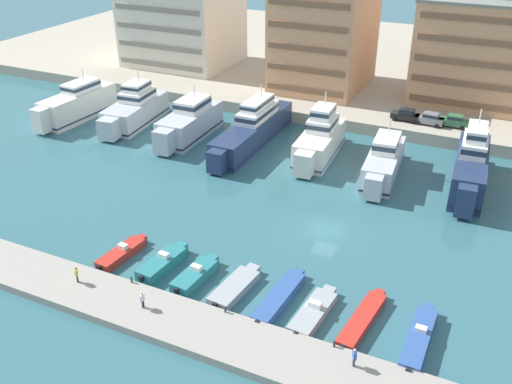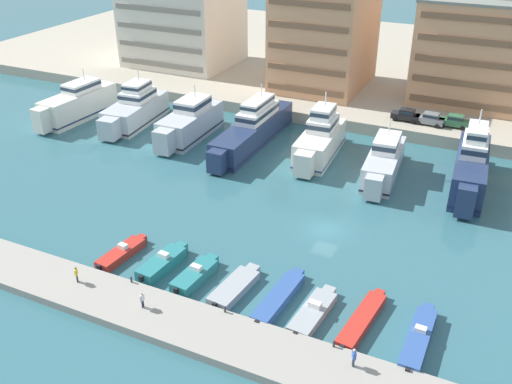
% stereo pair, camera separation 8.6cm
% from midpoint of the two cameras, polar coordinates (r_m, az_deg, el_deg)
% --- Properties ---
extents(ground_plane, '(400.00, 400.00, 0.00)m').
position_cam_midpoint_polar(ground_plane, '(61.49, 7.03, -3.74)').
color(ground_plane, '#336670').
extents(quay_promenade, '(180.00, 70.00, 1.81)m').
position_cam_midpoint_polar(quay_promenade, '(117.45, 17.20, 11.57)').
color(quay_promenade, '#ADA38E').
rests_on(quay_promenade, ground).
extents(pier_dock, '(120.00, 5.42, 0.78)m').
position_cam_midpoint_polar(pier_dock, '(46.69, -1.11, -15.07)').
color(pier_dock, '#9E998E').
rests_on(pier_dock, ground).
extents(yacht_ivory_far_left, '(4.81, 16.24, 7.45)m').
position_cam_midpoint_polar(yacht_ivory_far_left, '(93.87, -17.38, 8.40)').
color(yacht_ivory_far_left, silver).
rests_on(yacht_ivory_far_left, ground).
extents(yacht_silver_left, '(5.92, 15.93, 7.98)m').
position_cam_midpoint_polar(yacht_silver_left, '(89.67, -12.00, 8.09)').
color(yacht_silver_left, silver).
rests_on(yacht_silver_left, ground).
extents(yacht_silver_mid_left, '(4.76, 15.36, 7.30)m').
position_cam_midpoint_polar(yacht_silver_mid_left, '(83.24, -6.64, 6.92)').
color(yacht_silver_mid_left, silver).
rests_on(yacht_silver_mid_left, ground).
extents(yacht_navy_center_left, '(3.94, 22.32, 7.96)m').
position_cam_midpoint_polar(yacht_navy_center_left, '(80.51, -0.24, 6.36)').
color(yacht_navy_center_left, navy).
rests_on(yacht_navy_center_left, ground).
extents(yacht_ivory_center, '(4.91, 15.10, 8.52)m').
position_cam_midpoint_polar(yacht_ivory_center, '(76.92, 6.42, 5.22)').
color(yacht_ivory_center, silver).
rests_on(yacht_ivory_center, ground).
extents(yacht_silver_center_right, '(4.64, 14.87, 6.73)m').
position_cam_midpoint_polar(yacht_silver_center_right, '(72.96, 12.68, 2.96)').
color(yacht_silver_center_right, silver).
rests_on(yacht_silver_center_right, ground).
extents(yacht_navy_mid_right, '(4.61, 17.56, 9.17)m').
position_cam_midpoint_polar(yacht_navy_mid_right, '(73.09, 20.73, 2.43)').
color(yacht_navy_mid_right, navy).
rests_on(yacht_navy_mid_right, ground).
extents(motorboat_red_far_left, '(2.15, 6.60, 1.31)m').
position_cam_midpoint_polar(motorboat_red_far_left, '(58.12, -13.23, -5.94)').
color(motorboat_red_far_left, red).
rests_on(motorboat_red_far_left, ground).
extents(motorboat_teal_left, '(2.39, 6.71, 1.56)m').
position_cam_midpoint_polar(motorboat_teal_left, '(55.75, -9.27, -6.98)').
color(motorboat_teal_left, teal).
rests_on(motorboat_teal_left, ground).
extents(motorboat_teal_mid_left, '(2.32, 6.34, 1.43)m').
position_cam_midpoint_polar(motorboat_teal_mid_left, '(53.87, -6.04, -8.22)').
color(motorboat_teal_mid_left, teal).
rests_on(motorboat_teal_mid_left, ground).
extents(motorboat_grey_center_left, '(2.69, 7.00, 0.85)m').
position_cam_midpoint_polar(motorboat_grey_center_left, '(52.32, -2.07, -9.47)').
color(motorboat_grey_center_left, '#9EA3A8').
rests_on(motorboat_grey_center_left, ground).
extents(motorboat_blue_center, '(2.17, 8.58, 0.87)m').
position_cam_midpoint_polar(motorboat_blue_center, '(51.17, 2.38, -10.46)').
color(motorboat_blue_center, '#33569E').
rests_on(motorboat_blue_center, ground).
extents(motorboat_grey_center_right, '(2.49, 7.29, 1.29)m').
position_cam_midpoint_polar(motorboat_grey_center_right, '(49.87, 5.81, -11.84)').
color(motorboat_grey_center_right, '#9EA3A8').
rests_on(motorboat_grey_center_right, ground).
extents(motorboat_red_mid_right, '(2.41, 8.55, 0.86)m').
position_cam_midpoint_polar(motorboat_red_mid_right, '(49.68, 10.61, -12.45)').
color(motorboat_red_mid_right, red).
rests_on(motorboat_red_mid_right, ground).
extents(motorboat_blue_right, '(1.74, 8.47, 1.39)m').
position_cam_midpoint_polar(motorboat_blue_right, '(48.82, 16.00, -13.91)').
color(motorboat_blue_right, '#33569E').
rests_on(motorboat_blue_right, ground).
extents(car_black_far_left, '(4.14, 2.01, 1.80)m').
position_cam_midpoint_polar(car_black_far_left, '(87.09, 14.82, 7.50)').
color(car_black_far_left, black).
rests_on(car_black_far_left, quay_promenade).
extents(car_grey_left, '(4.22, 2.16, 1.80)m').
position_cam_midpoint_polar(car_grey_left, '(86.48, 17.04, 7.04)').
color(car_grey_left, slate).
rests_on(car_grey_left, quay_promenade).
extents(car_green_mid_left, '(4.13, 1.97, 1.80)m').
position_cam_midpoint_polar(car_green_mid_left, '(86.72, 19.25, 6.75)').
color(car_green_mid_left, '#2D6642').
rests_on(car_green_mid_left, quay_promenade).
extents(apartment_block_far_left, '(19.42, 17.03, 18.70)m').
position_cam_midpoint_polar(apartment_block_far_left, '(113.30, -7.29, 16.86)').
color(apartment_block_far_left, silver).
rests_on(apartment_block_far_left, quay_promenade).
extents(apartment_block_left, '(14.28, 17.72, 19.04)m').
position_cam_midpoint_polar(apartment_block_left, '(98.97, 6.97, 15.31)').
color(apartment_block_left, tan).
rests_on(apartment_block_left, quay_promenade).
extents(apartment_block_mid_left, '(19.19, 12.85, 18.06)m').
position_cam_midpoint_polar(apartment_block_mid_left, '(96.31, 21.58, 12.92)').
color(apartment_block_mid_left, tan).
rests_on(apartment_block_mid_left, quay_promenade).
extents(pedestrian_near_edge, '(0.43, 0.57, 1.68)m').
position_cam_midpoint_polar(pedestrian_near_edge, '(44.47, 9.82, -15.86)').
color(pedestrian_near_edge, '#282D3D').
rests_on(pedestrian_near_edge, pier_dock).
extents(pedestrian_mid_deck, '(0.23, 0.61, 1.56)m').
position_cam_midpoint_polar(pedestrian_mid_deck, '(49.86, -11.27, -10.41)').
color(pedestrian_mid_deck, '#282D3D').
rests_on(pedestrian_mid_deck, pier_dock).
extents(pedestrian_far_side, '(0.43, 0.54, 1.62)m').
position_cam_midpoint_polar(pedestrian_far_side, '(54.16, -17.49, -7.74)').
color(pedestrian_far_side, '#282D3D').
rests_on(pedestrian_far_side, pier_dock).
extents(bollard_west, '(0.20, 0.20, 0.61)m').
position_cam_midpoint_polar(bollard_west, '(53.23, -12.32, -8.52)').
color(bollard_west, '#2D2D33').
rests_on(bollard_west, pier_dock).
extents(bollard_west_mid, '(0.20, 0.20, 0.61)m').
position_cam_midpoint_polar(bollard_west_mid, '(48.90, -3.08, -11.60)').
color(bollard_west_mid, '#2D2D33').
rests_on(bollard_west_mid, pier_dock).
extents(bollard_east_mid, '(0.20, 0.20, 0.61)m').
position_cam_midpoint_polar(bollard_east_mid, '(46.19, 7.84, -14.77)').
color(bollard_east_mid, '#2D2D33').
rests_on(bollard_east_mid, pier_dock).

